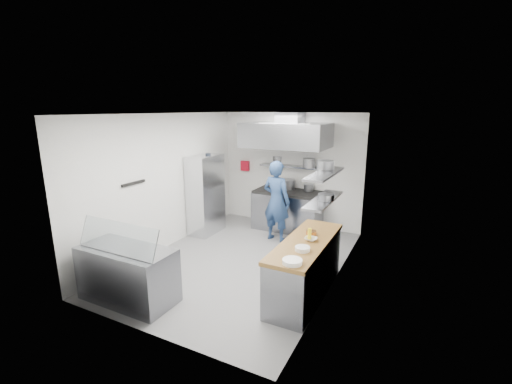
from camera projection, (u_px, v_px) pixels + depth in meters
The scene contains 36 objects.
floor at pixel (242, 261), 6.68m from camera, with size 5.00×5.00×0.00m, color slate.
ceiling at pixel (241, 114), 6.01m from camera, with size 5.00×5.00×0.00m, color silver.
wall_back at pixel (290, 170), 8.51m from camera, with size 3.60×0.02×2.80m, color white.
wall_front at pixel (142, 234), 4.17m from camera, with size 3.60×0.02×2.80m, color white.
wall_left at pixel (166, 182), 7.13m from camera, with size 5.00×0.02×2.80m, color white.
wall_right at pixel (338, 203), 5.56m from camera, with size 5.00×0.02×2.80m, color white.
gas_range at pixel (287, 211), 8.35m from camera, with size 1.60×0.80×0.90m, color gray.
cooktop at pixel (288, 192), 8.23m from camera, with size 1.57×0.78×0.06m, color black.
stock_pot_left at pixel (276, 184), 8.56m from camera, with size 0.28×0.28×0.20m, color slate.
stock_pot_mid at pixel (289, 184), 8.38m from camera, with size 0.30×0.30×0.24m, color slate.
stock_pot_right at pixel (309, 187), 8.23m from camera, with size 0.24×0.24×0.16m, color slate.
over_range_shelf at pixel (292, 166), 8.30m from camera, with size 1.60×0.30×0.04m, color gray.
shelf_pot_a at pixel (278, 159), 8.68m from camera, with size 0.28×0.28×0.18m, color slate.
shelf_pot_b at pixel (309, 163), 7.98m from camera, with size 0.29×0.29×0.22m, color slate.
extractor_hood at pixel (286, 135), 7.75m from camera, with size 1.90×1.15×0.55m, color gray.
hood_duct at pixel (290, 118), 7.86m from camera, with size 0.55×0.55×0.24m, color slate.
red_firebox at pixel (245, 166), 9.00m from camera, with size 0.22×0.10×0.26m, color #B10E22.
chef at pixel (276, 201), 7.53m from camera, with size 0.66×0.43×1.80m, color navy.
wire_rack at pixel (206, 195), 8.01m from camera, with size 0.50×0.90×1.85m, color silver.
rack_bin_a at pixel (203, 201), 7.94m from camera, with size 0.15×0.18×0.17m, color white.
rack_bin_b at pixel (216, 176), 8.30m from camera, with size 0.15×0.19×0.17m, color yellow.
rack_jar at pixel (208, 157), 7.84m from camera, with size 0.12×0.12×0.18m, color black.
knife_strip at pixel (134, 183), 6.30m from camera, with size 0.04×0.55×0.05m, color black.
prep_counter_base at pixel (305, 269), 5.41m from camera, with size 0.62×2.00×0.84m, color gray.
prep_counter_top at pixel (306, 242), 5.30m from camera, with size 0.65×2.04×0.06m, color olive.
plate_stack_a at pixel (292, 262), 4.50m from camera, with size 0.27×0.27×0.06m, color white.
plate_stack_b at pixel (302, 249), 4.91m from camera, with size 0.22×0.22×0.06m, color white.
copper_pan at pixel (311, 233), 5.55m from camera, with size 0.17×0.17×0.06m, color orange.
squeeze_bottle at pixel (310, 234), 5.33m from camera, with size 0.06×0.06×0.18m, color yellow.
mixing_bowl at pixel (311, 239), 5.29m from camera, with size 0.19×0.19×0.05m, color white.
wall_shelf_lower at pixel (324, 200), 5.34m from camera, with size 0.30×1.30×0.04m, color gray.
wall_shelf_upper at pixel (325, 174), 5.24m from camera, with size 0.30×1.30×0.04m, color gray.
shelf_pot_c at pixel (326, 197), 5.23m from camera, with size 0.24×0.24×0.10m, color slate.
shelf_pot_d at pixel (325, 165), 5.48m from camera, with size 0.27×0.27×0.14m, color slate.
display_case at pixel (128, 274), 5.23m from camera, with size 1.50×0.70×0.85m, color gray.
display_glass at pixel (118, 237), 4.97m from camera, with size 1.47×0.02×0.45m, color silver.
Camera 1 is at (3.01, -5.38, 2.89)m, focal length 24.00 mm.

